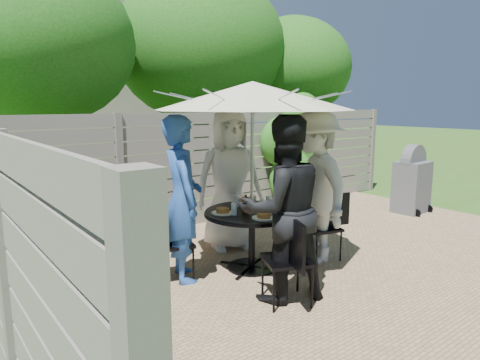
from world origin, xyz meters
TOP-DOWN VIEW (x-y plane):
  - backyard_envelope at (0.09, 10.29)m, footprint 60.00×60.00m
  - patio_table at (-1.23, 0.96)m, footprint 1.40×1.40m
  - umbrella at (-1.23, 0.96)m, footprint 2.89×2.89m
  - chair_back at (-0.93, 1.88)m, footprint 0.56×0.70m
  - person_back at (-0.98, 1.75)m, footprint 1.07×0.87m
  - chair_left at (-2.15, 1.26)m, footprint 0.67×0.51m
  - person_left at (-2.02, 1.22)m, footprint 0.63×0.78m
  - chair_front at (-1.54, 0.05)m, footprint 0.59×0.71m
  - person_front at (-1.49, 0.17)m, footprint 1.09×0.96m
  - chair_right at (-0.32, 0.66)m, footprint 0.65×0.50m
  - person_right at (-0.44, 0.70)m, footprint 1.06×1.39m
  - plate_back at (-1.12, 1.30)m, footprint 0.26×0.26m
  - plate_left at (-1.58, 1.07)m, footprint 0.26×0.26m
  - plate_front at (-1.35, 0.62)m, footprint 0.26×0.26m
  - plate_right at (-0.89, 0.85)m, footprint 0.26×0.26m
  - glass_back at (-1.25, 1.24)m, footprint 0.07×0.07m
  - glass_left at (-1.51, 0.94)m, footprint 0.07×0.07m
  - glass_front at (-1.21, 0.68)m, footprint 0.07×0.07m
  - glass_right at (-0.95, 0.98)m, footprint 0.07×0.07m
  - syrup_jug at (-1.28, 1.03)m, footprint 0.09×0.09m
  - coffee_cup at (-1.07, 1.14)m, footprint 0.08×0.08m
  - bicycle at (-2.34, 2.60)m, footprint 0.99×2.17m
  - bbq_grill at (2.78, 1.27)m, footprint 0.65×0.51m

SIDE VIEW (x-z plane):
  - chair_right at x=-0.32m, z-range -0.17..0.68m
  - chair_left at x=-2.15m, z-range -0.17..0.70m
  - chair_back at x=-0.93m, z-range -0.18..0.74m
  - chair_front at x=-1.54m, z-range -0.18..0.74m
  - patio_table at x=-1.23m, z-range 0.14..0.87m
  - bicycle at x=-2.34m, z-range 0.00..1.10m
  - bbq_grill at x=2.78m, z-range -0.06..1.20m
  - plate_back at x=-1.12m, z-range 0.72..0.78m
  - plate_left at x=-1.58m, z-range 0.72..0.78m
  - plate_front at x=-1.35m, z-range 0.72..0.78m
  - plate_right at x=-0.89m, z-range 0.72..0.78m
  - coffee_cup at x=-1.07m, z-range 0.73..0.85m
  - glass_back at x=-1.25m, z-range 0.73..0.87m
  - glass_left at x=-1.51m, z-range 0.73..0.87m
  - glass_front at x=-1.21m, z-range 0.73..0.87m
  - glass_right at x=-0.95m, z-range 0.73..0.87m
  - syrup_jug at x=-1.28m, z-range 0.73..0.89m
  - person_left at x=-2.02m, z-range 0.00..1.86m
  - person_front at x=-1.49m, z-range 0.00..1.88m
  - person_back at x=-0.98m, z-range 0.00..1.91m
  - person_right at x=-0.44m, z-range 0.00..1.91m
  - umbrella at x=-1.23m, z-range 0.95..3.17m
  - backyard_envelope at x=0.09m, z-range 0.11..5.11m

